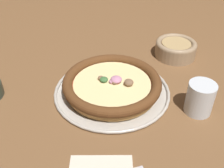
{
  "coord_description": "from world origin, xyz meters",
  "views": [
    {
      "loc": [
        -0.18,
        -0.53,
        0.45
      ],
      "look_at": [
        0.0,
        0.0,
        0.03
      ],
      "focal_mm": 42.0,
      "sensor_mm": 36.0,
      "label": 1
    }
  ],
  "objects_px": {
    "pizza_tray": "(112,91)",
    "drinking_cup": "(200,98)",
    "pizza": "(112,84)",
    "bowl_near": "(176,48)"
  },
  "relations": [
    {
      "from": "pizza_tray",
      "to": "drinking_cup",
      "type": "height_order",
      "value": "drinking_cup"
    },
    {
      "from": "pizza_tray",
      "to": "bowl_near",
      "type": "relative_size",
      "value": 2.37
    },
    {
      "from": "pizza_tray",
      "to": "drinking_cup",
      "type": "xyz_separation_m",
      "value": [
        0.18,
        -0.14,
        0.04
      ]
    },
    {
      "from": "pizza_tray",
      "to": "pizza",
      "type": "relative_size",
      "value": 1.19
    },
    {
      "from": "pizza",
      "to": "drinking_cup",
      "type": "height_order",
      "value": "drinking_cup"
    },
    {
      "from": "bowl_near",
      "to": "drinking_cup",
      "type": "height_order",
      "value": "drinking_cup"
    },
    {
      "from": "bowl_near",
      "to": "drinking_cup",
      "type": "bearing_deg",
      "value": -107.43
    },
    {
      "from": "pizza",
      "to": "drinking_cup",
      "type": "bearing_deg",
      "value": -37.67
    },
    {
      "from": "pizza",
      "to": "bowl_near",
      "type": "distance_m",
      "value": 0.28
    },
    {
      "from": "pizza",
      "to": "bowl_near",
      "type": "bearing_deg",
      "value": 24.62
    }
  ]
}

